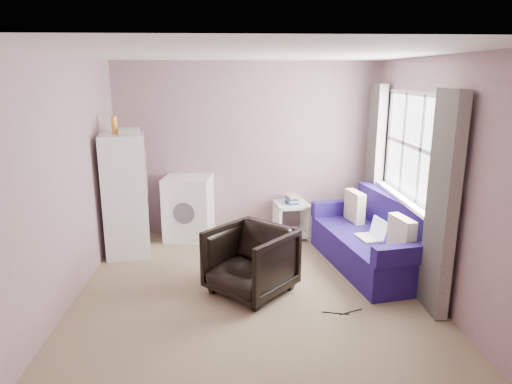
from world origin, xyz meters
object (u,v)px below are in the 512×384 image
armchair (251,258)px  sofa (375,242)px  side_table (291,217)px  fridge (125,195)px  washing_machine (189,206)px

armchair → sofa: size_ratio=0.40×
side_table → sofa: sofa is taller
fridge → side_table: bearing=2.8°
armchair → fridge: 2.02m
fridge → sofa: fridge is taller
fridge → armchair: bearing=-47.9°
armchair → side_table: size_ratio=1.26×
fridge → washing_machine: (0.75, 0.60, -0.33)m
armchair → fridge: size_ratio=0.44×
fridge → washing_machine: fridge is taller
armchair → washing_machine: bearing=157.0°
washing_machine → side_table: washing_machine is taller
fridge → sofa: (3.13, -0.55, -0.50)m
side_table → washing_machine: bearing=177.4°
armchair → side_table: armchair is taller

